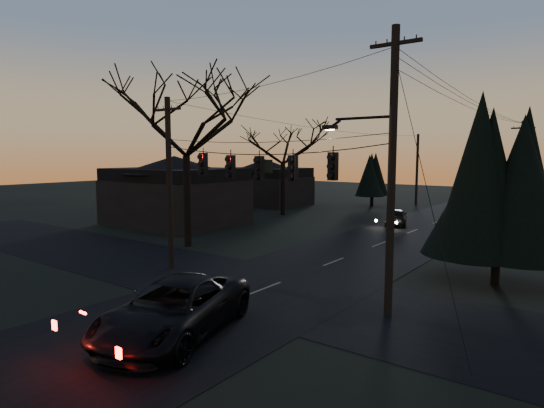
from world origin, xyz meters
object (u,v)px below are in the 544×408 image
Objects in this scene: utility_pole_far_l at (416,205)px; sedan_oncoming_a at (396,217)px; bare_tree_left at (186,119)px; evergreen_right at (500,181)px; suv_near at (175,309)px; utility_pole_left at (171,268)px; utility_pole_far_r at (517,222)px; utility_pole_right at (388,316)px.

sedan_oncoming_a is at bearing -76.31° from utility_pole_far_l.
evergreen_right is (17.14, 2.18, -3.27)m from bare_tree_left.
bare_tree_left is (-3.37, -31.72, 7.87)m from utility_pole_far_l.
evergreen_right reaches higher than sedan_oncoming_a.
utility_pole_far_l is 1.28× the size of suv_near.
utility_pole_left is 1.00× the size of utility_pole_far_r.
utility_pole_far_r is (0.00, 28.00, 0.00)m from utility_pole_right.
utility_pole_left is 2.09× the size of sedan_oncoming_a.
utility_pole_far_r is at bearing 65.10° from suv_near.
sedan_oncoming_a is (3.85, -15.82, 0.69)m from utility_pole_far_l.
utility_pole_far_r is at bearing -153.39° from sedan_oncoming_a.
bare_tree_left is (-14.87, -23.72, 7.87)m from utility_pole_far_r.
utility_pole_left is at bearing 180.00° from utility_pole_right.
bare_tree_left is at bearing 128.25° from utility_pole_left.
utility_pole_far_r is 1.36× the size of suv_near.
utility_pole_right is at bearing -90.00° from utility_pole_far_r.
sedan_oncoming_a is (3.85, 20.18, 0.69)m from utility_pole_left.
utility_pole_left is 30.27m from utility_pole_far_r.
evergreen_right is (13.77, 6.46, 4.59)m from utility_pole_left.
bare_tree_left is at bearing 163.96° from utility_pole_right.
utility_pole_far_l reaches higher than suv_near.
utility_pole_right is 8.25m from evergreen_right.
suv_near is at bearing -97.93° from utility_pole_far_r.
sedan_oncoming_a is at bearing 79.19° from utility_pole_left.
utility_pole_left is 1.06× the size of evergreen_right.
suv_near is at bearing -44.51° from bare_tree_left.
evergreen_right is at bearing 70.64° from utility_pole_right.
utility_pole_far_r reaches higher than suv_near.
utility_pole_far_l is at bearing 82.29° from suv_near.
utility_pole_far_r is 14.01m from utility_pole_far_l.
bare_tree_left reaches higher than sedan_oncoming_a.
utility_pole_far_r is at bearing 57.92° from bare_tree_left.
utility_pole_far_r is 0.76× the size of bare_tree_left.
utility_pole_far_l is 0.71× the size of bare_tree_left.
evergreen_right is at bearing 7.26° from bare_tree_left.
utility_pole_far_r is 10.96m from sedan_oncoming_a.
suv_near is 1.54× the size of sedan_oncoming_a.
utility_pole_right is 2.46× the size of sedan_oncoming_a.
utility_pole_far_l is at bearing -95.34° from sedan_oncoming_a.
evergreen_right is 1.28× the size of suv_near.
utility_pole_right is at bearing 33.65° from suv_near.
suv_near is at bearing -80.74° from utility_pole_far_l.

